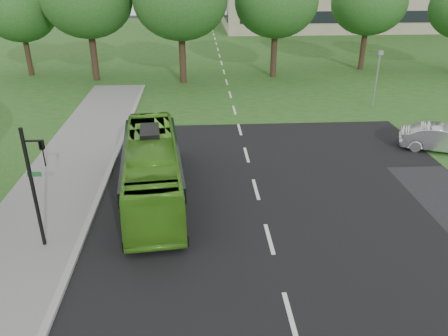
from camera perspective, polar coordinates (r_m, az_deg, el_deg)
The scene contains 9 objects.
ground at distance 15.33m, azimuth 7.12°, elevation -13.44°, with size 160.00×160.00×0.00m, color black.
street_surfaces at distance 35.82m, azimuth 0.10°, elevation 9.90°, with size 120.00×120.00×0.15m.
tree_park_c at distance 40.30m, azimuth 6.85°, elevation 20.78°, with size 7.19×7.19×9.55m.
tree_park_d at distance 44.98m, azimuth 18.42°, elevation 19.82°, with size 6.89×6.89×9.11m.
tree_park_f at distance 44.41m, azimuth -25.12°, elevation 18.05°, with size 6.22×6.22×8.30m.
bus at distance 19.45m, azimuth -9.36°, elevation -0.06°, with size 2.22×9.49×2.64m, color #458F1D.
sedan at distance 27.00m, azimuth 26.49°, elevation 3.47°, with size 1.50×4.31×1.42m, color silver.
traffic_light at distance 16.31m, azimuth -23.37°, elevation -1.53°, with size 0.75×0.20×4.69m.
camera_pole at distance 32.95m, azimuth 19.41°, elevation 11.79°, with size 0.41×0.38×4.07m.
Camera 1 is at (-2.58, -11.71, 9.55)m, focal length 35.00 mm.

